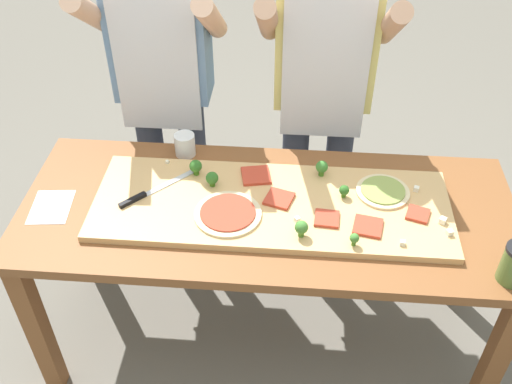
# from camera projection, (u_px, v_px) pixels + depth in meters

# --- Properties ---
(ground_plane) EXTENTS (8.00, 8.00, 0.00)m
(ground_plane) POSITION_uv_depth(u_px,v_px,m) (265.00, 334.00, 2.67)
(ground_plane) COLOR #6B665B
(prep_table) EXTENTS (1.84, 0.74, 0.78)m
(prep_table) POSITION_uv_depth(u_px,v_px,m) (267.00, 228.00, 2.23)
(prep_table) COLOR brown
(prep_table) RESTS_ON ground
(cutting_board) EXTENTS (1.31, 0.46, 0.03)m
(cutting_board) POSITION_uv_depth(u_px,v_px,m) (271.00, 205.00, 2.16)
(cutting_board) COLOR tan
(cutting_board) RESTS_ON prep_table
(chefs_knife) EXTENTS (0.24, 0.24, 0.02)m
(chefs_knife) POSITION_uv_depth(u_px,v_px,m) (147.00, 193.00, 2.18)
(chefs_knife) COLOR #B7BABF
(chefs_knife) RESTS_ON cutting_board
(pizza_whole_pesto_green) EXTENTS (0.20, 0.20, 0.02)m
(pizza_whole_pesto_green) POSITION_uv_depth(u_px,v_px,m) (383.00, 191.00, 2.18)
(pizza_whole_pesto_green) COLOR beige
(pizza_whole_pesto_green) RESTS_ON cutting_board
(pizza_whole_tomato_red) EXTENTS (0.24, 0.24, 0.02)m
(pizza_whole_tomato_red) POSITION_uv_depth(u_px,v_px,m) (228.00, 213.00, 2.09)
(pizza_whole_tomato_red) COLOR beige
(pizza_whole_tomato_red) RESTS_ON cutting_board
(pizza_slice_near_right) EXTENTS (0.10, 0.10, 0.01)m
(pizza_slice_near_right) POSITION_uv_depth(u_px,v_px,m) (418.00, 214.00, 2.09)
(pizza_slice_near_right) COLOR #BC3D28
(pizza_slice_near_right) RESTS_ON cutting_board
(pizza_slice_center) EXTENTS (0.09, 0.09, 0.01)m
(pizza_slice_center) POSITION_uv_depth(u_px,v_px,m) (327.00, 219.00, 2.07)
(pizza_slice_center) COLOR #BC3D28
(pizza_slice_center) RESTS_ON cutting_board
(pizza_slice_near_left) EXTENTS (0.13, 0.13, 0.01)m
(pizza_slice_near_left) POSITION_uv_depth(u_px,v_px,m) (256.00, 175.00, 2.26)
(pizza_slice_near_left) COLOR #BC3D28
(pizza_slice_near_left) RESTS_ON cutting_board
(pizza_slice_far_left) EXTENTS (0.11, 0.11, 0.01)m
(pizza_slice_far_left) POSITION_uv_depth(u_px,v_px,m) (368.00, 226.00, 2.04)
(pizza_slice_far_left) COLOR #BC3D28
(pizza_slice_far_left) RESTS_ON cutting_board
(pizza_slice_far_right) EXTENTS (0.12, 0.12, 0.01)m
(pizza_slice_far_right) POSITION_uv_depth(u_px,v_px,m) (279.00, 199.00, 2.15)
(pizza_slice_far_right) COLOR #BC3D28
(pizza_slice_far_right) RESTS_ON cutting_board
(broccoli_floret_front_left) EXTENTS (0.05, 0.05, 0.06)m
(broccoli_floret_front_left) POSITION_uv_depth(u_px,v_px,m) (322.00, 167.00, 2.24)
(broccoli_floret_front_left) COLOR #3F7220
(broccoli_floret_front_left) RESTS_ON cutting_board
(broccoli_floret_front_right) EXTENTS (0.05, 0.05, 0.06)m
(broccoli_floret_front_right) POSITION_uv_depth(u_px,v_px,m) (212.00, 178.00, 2.20)
(broccoli_floret_front_right) COLOR #366618
(broccoli_floret_front_right) RESTS_ON cutting_board
(broccoli_floret_back_right) EXTENTS (0.05, 0.05, 0.06)m
(broccoli_floret_back_right) POSITION_uv_depth(u_px,v_px,m) (301.00, 228.00, 1.99)
(broccoli_floret_back_right) COLOR #487A23
(broccoli_floret_back_right) RESTS_ON cutting_board
(broccoli_floret_back_left) EXTENTS (0.04, 0.04, 0.05)m
(broccoli_floret_back_left) POSITION_uv_depth(u_px,v_px,m) (344.00, 191.00, 2.15)
(broccoli_floret_back_left) COLOR #366618
(broccoli_floret_back_left) RESTS_ON cutting_board
(broccoli_floret_back_mid) EXTENTS (0.05, 0.05, 0.06)m
(broccoli_floret_back_mid) POSITION_uv_depth(u_px,v_px,m) (196.00, 167.00, 2.25)
(broccoli_floret_back_mid) COLOR #366618
(broccoli_floret_back_mid) RESTS_ON cutting_board
(broccoli_floret_center_right) EXTENTS (0.03, 0.03, 0.05)m
(broccoli_floret_center_right) POSITION_uv_depth(u_px,v_px,m) (354.00, 239.00, 1.96)
(broccoli_floret_center_right) COLOR #487A23
(broccoli_floret_center_right) RESTS_ON cutting_board
(cheese_crumble_a) EXTENTS (0.02, 0.02, 0.02)m
(cheese_crumble_a) POSITION_uv_depth(u_px,v_px,m) (297.00, 219.00, 2.06)
(cheese_crumble_a) COLOR silver
(cheese_crumble_a) RESTS_ON cutting_board
(cheese_crumble_b) EXTENTS (0.02, 0.02, 0.02)m
(cheese_crumble_b) POSITION_uv_depth(u_px,v_px,m) (403.00, 243.00, 1.98)
(cheese_crumble_b) COLOR silver
(cheese_crumble_b) RESTS_ON cutting_board
(cheese_crumble_c) EXTENTS (0.03, 0.03, 0.02)m
(cheese_crumble_c) POSITION_uv_depth(u_px,v_px,m) (443.00, 220.00, 2.06)
(cheese_crumble_c) COLOR white
(cheese_crumble_c) RESTS_ON cutting_board
(cheese_crumble_d) EXTENTS (0.02, 0.02, 0.02)m
(cheese_crumble_d) POSITION_uv_depth(u_px,v_px,m) (416.00, 189.00, 2.19)
(cheese_crumble_d) COLOR white
(cheese_crumble_d) RESTS_ON cutting_board
(cheese_crumble_e) EXTENTS (0.02, 0.02, 0.01)m
(cheese_crumble_e) POSITION_uv_depth(u_px,v_px,m) (167.00, 162.00, 2.32)
(cheese_crumble_e) COLOR silver
(cheese_crumble_e) RESTS_ON cutting_board
(cheese_crumble_f) EXTENTS (0.03, 0.03, 0.02)m
(cheese_crumble_f) POSITION_uv_depth(u_px,v_px,m) (450.00, 233.00, 2.01)
(cheese_crumble_f) COLOR silver
(cheese_crumble_f) RESTS_ON cutting_board
(flour_cup) EXTENTS (0.08, 0.08, 0.09)m
(flour_cup) POSITION_uv_depth(u_px,v_px,m) (185.00, 146.00, 2.39)
(flour_cup) COLOR white
(flour_cup) RESTS_ON prep_table
(recipe_note) EXTENTS (0.16, 0.20, 0.00)m
(recipe_note) POSITION_uv_depth(u_px,v_px,m) (51.00, 207.00, 2.17)
(recipe_note) COLOR white
(recipe_note) RESTS_ON prep_table
(cook_left) EXTENTS (0.54, 0.39, 1.67)m
(cook_left) POSITION_uv_depth(u_px,v_px,m) (163.00, 74.00, 2.48)
(cook_left) COLOR #333847
(cook_left) RESTS_ON ground
(cook_right) EXTENTS (0.54, 0.39, 1.67)m
(cook_right) POSITION_uv_depth(u_px,v_px,m) (323.00, 80.00, 2.44)
(cook_right) COLOR #333847
(cook_right) RESTS_ON ground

